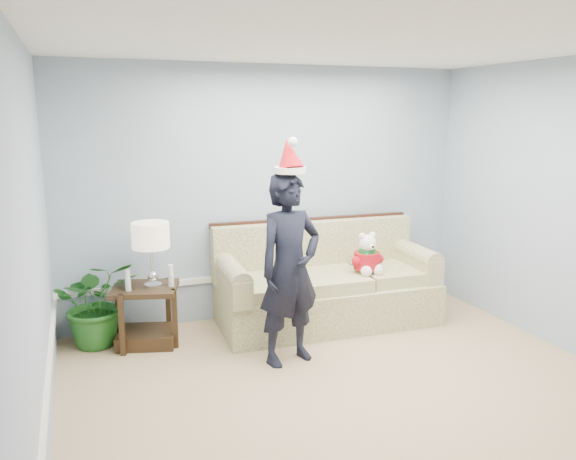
% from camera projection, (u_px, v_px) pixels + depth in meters
% --- Properties ---
extents(room_shell, '(4.54, 5.04, 2.74)m').
position_uv_depth(room_shell, '(391.00, 242.00, 3.79)').
color(room_shell, tan).
rests_on(room_shell, ground).
extents(wainscot_trim, '(4.49, 4.99, 0.06)m').
position_uv_depth(wainscot_trim, '(189.00, 329.00, 4.64)').
color(wainscot_trim, white).
rests_on(wainscot_trim, room_shell).
extents(sofa, '(2.32, 1.08, 1.07)m').
position_uv_depth(sofa, '(325.00, 287.00, 5.99)').
color(sofa, '#586831').
rests_on(sofa, room_shell).
extents(side_table, '(0.72, 0.65, 0.58)m').
position_uv_depth(side_table, '(147.00, 321.00, 5.41)').
color(side_table, '#332212').
rests_on(side_table, room_shell).
extents(table_lamp, '(0.35, 0.35, 0.62)m').
position_uv_depth(table_lamp, '(151.00, 238.00, 5.22)').
color(table_lamp, silver).
rests_on(table_lamp, side_table).
extents(candle_pair, '(0.45, 0.05, 0.21)m').
position_uv_depth(candle_pair, '(150.00, 278.00, 5.26)').
color(candle_pair, silver).
rests_on(candle_pair, side_table).
extents(houseplant, '(0.81, 0.72, 0.85)m').
position_uv_depth(houseplant, '(97.00, 302.00, 5.36)').
color(houseplant, '#1D591C').
rests_on(houseplant, room_shell).
extents(man, '(0.70, 0.55, 1.71)m').
position_uv_depth(man, '(290.00, 269.00, 4.92)').
color(man, black).
rests_on(man, room_shell).
extents(santa_hat, '(0.30, 0.33, 0.32)m').
position_uv_depth(santa_hat, '(289.00, 157.00, 4.73)').
color(santa_hat, white).
rests_on(santa_hat, man).
extents(teddy_bear, '(0.28, 0.31, 0.44)m').
position_uv_depth(teddy_bear, '(367.00, 258.00, 5.84)').
color(teddy_bear, white).
rests_on(teddy_bear, sofa).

